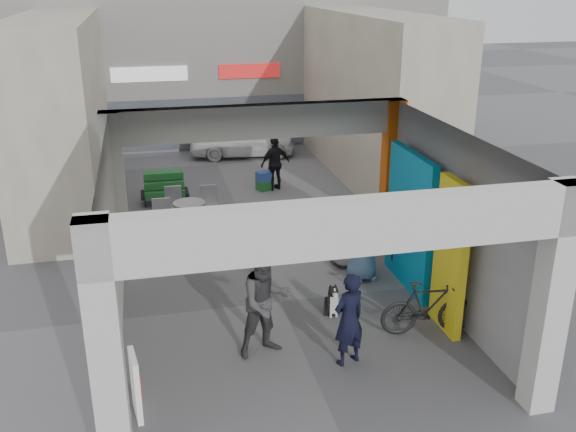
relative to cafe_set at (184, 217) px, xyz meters
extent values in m
plane|color=slate|center=(1.54, -4.23, -0.35)|extent=(90.00, 90.00, 0.00)
cube|color=beige|center=(-1.46, -8.23, 1.40)|extent=(0.40, 0.40, 3.50)
cube|color=beige|center=(-1.46, -2.23, 1.40)|extent=(0.40, 0.40, 3.50)
cube|color=beige|center=(4.54, -8.23, 1.40)|extent=(0.40, 0.40, 3.50)
cube|color=#D8550C|center=(4.54, -2.23, 1.40)|extent=(0.40, 0.40, 3.50)
plane|color=silver|center=(-1.46, -5.23, 1.40)|extent=(0.00, 6.40, 6.40)
plane|color=#A1A0A6|center=(4.54, -5.23, 1.40)|extent=(0.00, 6.40, 6.40)
cube|color=#0C8CC1|center=(4.24, -4.03, 1.05)|extent=(0.15, 2.00, 2.80)
cube|color=yellow|center=(4.24, -5.83, 1.05)|extent=(0.15, 1.00, 2.80)
plane|color=silver|center=(1.54, -5.23, 3.15)|extent=(6.40, 6.40, 0.00)
cube|color=beige|center=(1.54, -2.18, 2.80)|extent=(6.40, 0.30, 0.70)
cube|color=beige|center=(1.54, -8.28, 2.80)|extent=(6.40, 0.30, 0.70)
cube|color=white|center=(1.54, -2.01, 2.75)|extent=(4.20, 0.05, 0.55)
cube|color=white|center=(1.54, 9.77, 3.65)|extent=(18.00, 4.00, 8.00)
cube|color=#515966|center=(1.54, 7.72, 0.65)|extent=(16.20, 0.06, 1.80)
cube|color=white|center=(-0.46, 7.73, 2.45)|extent=(2.60, 0.06, 0.50)
cube|color=red|center=(3.04, 7.73, 2.45)|extent=(2.20, 0.06, 0.50)
cube|color=#C0B79F|center=(-2.96, 3.27, 2.15)|extent=(2.00, 9.00, 5.00)
cube|color=#C0B79F|center=(6.04, 3.27, 2.15)|extent=(2.00, 9.00, 5.00)
cylinder|color=#909398|center=(0.05, -1.84, 0.08)|extent=(0.09, 0.09, 0.87)
cylinder|color=#909398|center=(1.48, -1.99, 0.08)|extent=(0.09, 0.09, 0.87)
cylinder|color=#909398|center=(3.07, -1.64, 0.12)|extent=(0.09, 0.09, 0.94)
cube|color=white|center=(-1.21, -7.12, 0.15)|extent=(0.15, 0.56, 1.00)
cube|color=red|center=(-1.17, -7.12, 0.20)|extent=(0.09, 0.39, 0.40)
cube|color=white|center=(-1.21, -2.26, 0.15)|extent=(0.10, 0.55, 1.00)
cube|color=red|center=(-1.17, -2.26, 0.20)|extent=(0.05, 0.39, 0.40)
cylinder|color=#9A9A9F|center=(0.13, -0.31, 0.05)|extent=(0.07, 0.07, 0.81)
cylinder|color=#9A9A9F|center=(0.13, -0.31, -0.34)|extent=(0.49, 0.49, 0.02)
cylinder|color=#9A9A9F|center=(0.13, -0.31, 0.45)|extent=(0.78, 0.78, 0.06)
cube|color=#9A9A9F|center=(-0.54, -0.54, -0.10)|extent=(0.43, 0.43, 0.50)
cube|color=#9A9A9F|center=(-0.54, -0.34, 0.40)|extent=(0.43, 0.06, 0.50)
cube|color=#9A9A9F|center=(0.69, 0.24, -0.10)|extent=(0.43, 0.43, 0.50)
cube|color=#9A9A9F|center=(0.69, 0.45, 0.40)|extent=(0.43, 0.06, 0.50)
cube|color=#9A9A9F|center=(-0.20, 0.36, -0.10)|extent=(0.43, 0.43, 0.50)
cube|color=#9A9A9F|center=(-0.20, 0.56, 0.40)|extent=(0.43, 0.06, 0.50)
cube|color=black|center=(-0.37, 2.19, -0.19)|extent=(1.31, 0.66, 0.33)
cube|color=#185420|center=(-0.37, 2.03, -0.03)|extent=(1.09, 0.38, 0.20)
cube|color=#185420|center=(-0.37, 2.19, 0.19)|extent=(1.09, 0.38, 0.20)
cube|color=#185420|center=(-0.37, 2.36, 0.41)|extent=(1.09, 0.38, 0.20)
cube|color=#185420|center=(2.58, 2.71, -0.21)|extent=(0.53, 0.46, 0.28)
cube|color=#27448F|center=(2.58, 2.71, 0.07)|extent=(0.53, 0.46, 0.28)
cube|color=black|center=(2.39, -4.84, -0.23)|extent=(0.24, 0.32, 0.24)
cube|color=black|center=(2.39, -4.97, -0.06)|extent=(0.19, 0.16, 0.36)
cube|color=silver|center=(2.39, -5.05, -0.10)|extent=(0.15, 0.03, 0.34)
cylinder|color=silver|center=(2.33, -5.03, -0.22)|extent=(0.04, 0.04, 0.28)
cylinder|color=silver|center=(2.44, -5.03, -0.22)|extent=(0.04, 0.04, 0.28)
sphere|color=black|center=(2.39, -4.98, 0.16)|extent=(0.19, 0.19, 0.19)
cube|color=silver|center=(2.39, -5.08, 0.14)|extent=(0.08, 0.12, 0.06)
cone|color=black|center=(2.34, -4.95, 0.25)|extent=(0.07, 0.07, 0.08)
cone|color=black|center=(2.44, -4.95, 0.25)|extent=(0.07, 0.07, 0.08)
imported|color=black|center=(2.18, -6.51, 0.45)|extent=(0.69, 0.58, 1.61)
imported|color=#3D3C3F|center=(0.94, -5.91, 0.60)|extent=(1.08, 0.94, 1.91)
imported|color=#51779D|center=(3.45, -3.60, 0.55)|extent=(0.97, 0.72, 1.81)
imported|color=black|center=(2.90, 2.70, 0.45)|extent=(1.02, 0.68, 1.61)
imported|color=black|center=(3.84, -3.29, 0.19)|extent=(2.19, 1.40, 1.09)
imported|color=black|center=(3.84, -5.94, 0.16)|extent=(1.75, 0.66, 1.02)
imported|color=silver|center=(2.55, 6.65, 0.27)|extent=(3.78, 1.85, 1.24)
camera|label=1|loc=(-0.81, -15.14, 5.65)|focal=40.00mm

